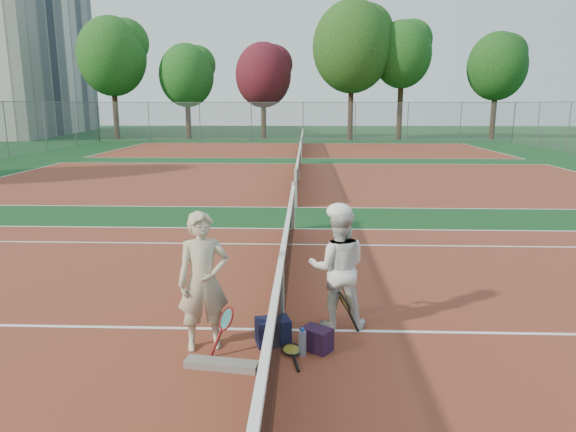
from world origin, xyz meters
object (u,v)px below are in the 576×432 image
(net_main, at_px, (282,293))
(apartment_block, at_px, (11,55))
(racket_black_held, at_px, (344,313))
(sports_bag_purple, at_px, (317,339))
(sports_bag_navy, at_px, (273,331))
(racket_red, at_px, (227,331))
(player_b, at_px, (338,268))
(water_bottle, at_px, (302,343))
(racket_spare, at_px, (291,350))
(player_a, at_px, (203,281))

(net_main, relative_size, apartment_block, 0.50)
(racket_black_held, xyz_separation_m, sports_bag_purple, (-0.35, -0.45, -0.14))
(racket_black_held, xyz_separation_m, sports_bag_navy, (-0.87, -0.30, -0.12))
(racket_red, distance_m, racket_black_held, 1.50)
(player_b, xyz_separation_m, water_bottle, (-0.44, -0.85, -0.63))
(racket_red, relative_size, racket_spare, 0.91)
(sports_bag_navy, relative_size, water_bottle, 1.34)
(apartment_block, distance_m, player_b, 52.82)
(apartment_block, distance_m, player_a, 52.53)
(racket_red, height_order, racket_spare, racket_red)
(apartment_block, relative_size, player_b, 14.03)
(racket_black_held, height_order, sports_bag_purple, racket_black_held)
(sports_bag_purple, bearing_deg, water_bottle, -139.88)
(net_main, xyz_separation_m, racket_spare, (0.14, -0.60, -0.48))
(sports_bag_navy, bearing_deg, player_a, -171.64)
(racket_red, height_order, sports_bag_navy, racket_red)
(net_main, relative_size, racket_red, 20.00)
(racket_spare, bearing_deg, racket_black_held, -61.95)
(net_main, height_order, player_b, player_b)
(player_b, relative_size, water_bottle, 5.23)
(player_a, xyz_separation_m, water_bottle, (1.16, -0.17, -0.67))
(racket_red, bearing_deg, net_main, 10.80)
(water_bottle, bearing_deg, racket_spare, 151.33)
(player_b, relative_size, sports_bag_navy, 3.91)
(net_main, distance_m, apartment_block, 52.62)
(water_bottle, bearing_deg, racket_black_held, 48.95)
(sports_bag_navy, relative_size, sports_bag_purple, 1.19)
(net_main, height_order, sports_bag_navy, net_main)
(sports_bag_navy, height_order, water_bottle, sports_bag_navy)
(racket_red, xyz_separation_m, sports_bag_navy, (0.52, 0.26, -0.12))
(apartment_block, bearing_deg, sports_bag_purple, -57.44)
(apartment_block, height_order, sports_bag_purple, apartment_block)
(player_b, bearing_deg, water_bottle, 62.90)
(player_b, height_order, sports_bag_navy, player_b)
(apartment_block, xyz_separation_m, racket_red, (27.39, -44.64, -7.23))
(racket_spare, bearing_deg, racket_red, 81.55)
(player_b, distance_m, racket_red, 1.63)
(apartment_block, distance_m, sports_bag_purple, 53.34)
(net_main, xyz_separation_m, sports_bag_navy, (-0.09, -0.38, -0.35))
(net_main, relative_size, water_bottle, 36.60)
(player_a, distance_m, racket_spare, 1.30)
(player_a, xyz_separation_m, racket_red, (0.28, -0.14, -0.55))
(player_a, height_order, racket_red, player_a)
(racket_spare, distance_m, sports_bag_purple, 0.32)
(net_main, distance_m, racket_spare, 0.78)
(racket_spare, bearing_deg, player_b, -47.33)
(player_b, bearing_deg, racket_spare, 54.33)
(racket_spare, xyz_separation_m, sports_bag_purple, (0.29, 0.07, 0.11))
(racket_red, height_order, sports_bag_purple, racket_red)
(player_b, bearing_deg, apartment_block, -56.21)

